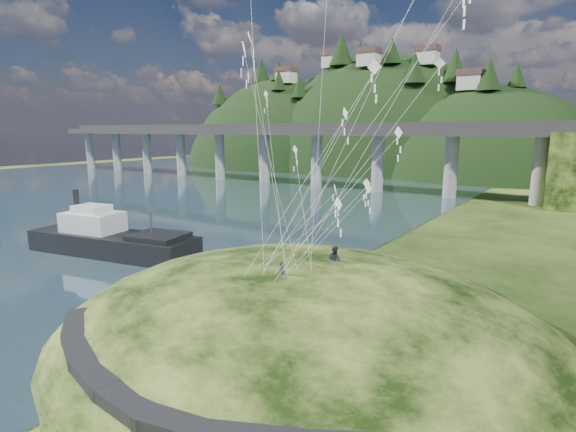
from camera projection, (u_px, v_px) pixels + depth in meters
The scene contains 10 objects.
ground at pixel (196, 317), 32.74m from camera, with size 320.00×320.00×0.00m, color black.
water at pixel (63, 193), 97.16m from camera, with size 240.00×240.00×0.00m, color #2F4B57.
grass_hill at pixel (303, 356), 30.17m from camera, with size 36.00×32.00×13.00m.
footpath at pixel (153, 385), 20.31m from camera, with size 22.29×5.84×0.83m.
bridge at pixel (338, 146), 102.28m from camera, with size 160.00×11.00×15.00m.
far_ridge at pixel (365, 190), 157.18m from camera, with size 153.00×70.00×94.50m.
work_barge at pixel (110, 239), 49.10m from camera, with size 20.37×9.17×6.89m.
wooden_dock at pixel (217, 283), 38.76m from camera, with size 13.33×3.81×0.94m.
kite_flyers at pixel (325, 249), 29.01m from camera, with size 2.19×5.15×1.96m.
kite_swarm at pixel (361, 73), 27.26m from camera, with size 18.90×17.46×19.21m.
Camera 1 is at (22.99, -21.50, 13.43)m, focal length 28.00 mm.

